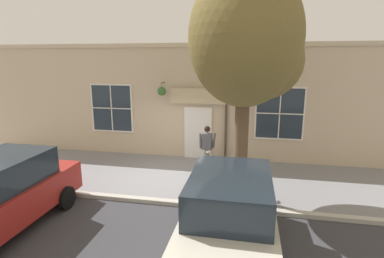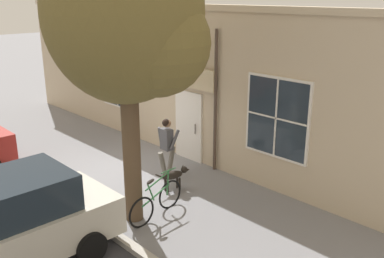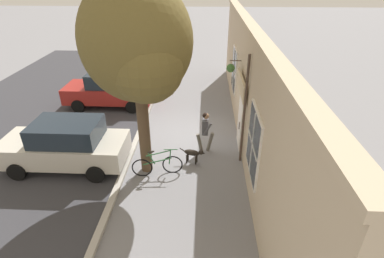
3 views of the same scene
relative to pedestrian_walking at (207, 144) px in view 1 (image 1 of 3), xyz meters
The scene contains 7 objects.
ground_plane 1.71m from the pedestrian_walking, 54.20° to the right, with size 90.00×90.00×0.00m, color gray.
storefront_facade 2.29m from the pedestrian_walking, 143.92° to the right, with size 0.95×18.00×4.56m.
pedestrian_walking is the anchor object (origin of this frame).
dog_on_leash 1.05m from the pedestrian_walking, 61.56° to the left, with size 0.95×0.37×0.62m.
street_tree_by_curb 4.09m from the pedestrian_walking, 34.60° to the left, with size 3.27×3.05×6.28m.
leaning_bicycle 2.29m from the pedestrian_walking, 43.13° to the left, with size 1.72×0.33×1.00m.
parked_car_mid_block 5.00m from the pedestrian_walking, 13.10° to the left, with size 4.30×1.95×1.75m.
Camera 1 is at (9.37, 2.56, 3.92)m, focal length 28.00 mm.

